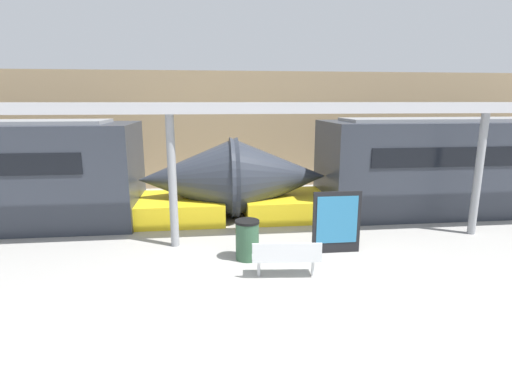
# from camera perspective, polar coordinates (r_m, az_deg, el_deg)

# --- Properties ---
(ground_plane) EXTENTS (60.00, 60.00, 0.00)m
(ground_plane) POSITION_cam_1_polar(r_m,az_deg,el_deg) (8.28, 4.57, -14.20)
(ground_plane) COLOR #9E9B96
(station_wall) EXTENTS (56.00, 0.20, 5.00)m
(station_wall) POSITION_cam_1_polar(r_m,az_deg,el_deg) (17.71, -1.88, 8.81)
(station_wall) COLOR #9E8460
(station_wall) RESTS_ON ground_plane
(train_left) EXTENTS (16.01, 2.93, 3.20)m
(train_left) POSITION_cam_1_polar(r_m,az_deg,el_deg) (15.62, 27.53, 3.09)
(train_left) COLOR #2D333D
(train_left) RESTS_ON ground_plane
(bench_near) EXTENTS (1.52, 0.57, 0.82)m
(bench_near) POSITION_cam_1_polar(r_m,az_deg,el_deg) (8.76, 4.37, -9.14)
(bench_near) COLOR silver
(bench_near) RESTS_ON ground_plane
(trash_bin) EXTENTS (0.59, 0.59, 0.98)m
(trash_bin) POSITION_cam_1_polar(r_m,az_deg,el_deg) (9.70, -1.26, -6.83)
(trash_bin) COLOR #2D5138
(trash_bin) RESTS_ON ground_plane
(poster_board) EXTENTS (1.22, 0.07, 1.59)m
(poster_board) POSITION_cam_1_polar(r_m,az_deg,el_deg) (10.21, 11.45, -4.24)
(poster_board) COLOR black
(poster_board) RESTS_ON ground_plane
(support_column_near) EXTENTS (0.22, 0.22, 3.45)m
(support_column_near) POSITION_cam_1_polar(r_m,az_deg,el_deg) (10.47, -11.85, 1.38)
(support_column_near) COLOR gray
(support_column_near) RESTS_ON ground_plane
(support_column_far) EXTENTS (0.22, 0.22, 3.45)m
(support_column_far) POSITION_cam_1_polar(r_m,az_deg,el_deg) (12.84, 29.15, 2.11)
(support_column_far) COLOR gray
(support_column_far) RESTS_ON ground_plane
(canopy_beam) EXTENTS (28.00, 0.60, 0.28)m
(canopy_beam) POSITION_cam_1_polar(r_m,az_deg,el_deg) (10.27, -12.34, 11.62)
(canopy_beam) COLOR #B7B7BC
(canopy_beam) RESTS_ON support_column_near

